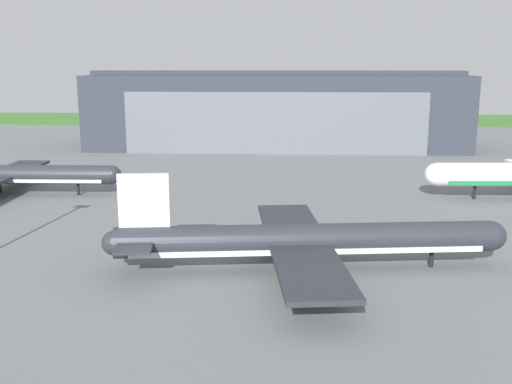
% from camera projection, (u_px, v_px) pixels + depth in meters
% --- Properties ---
extents(ground_plane, '(440.00, 440.00, 0.00)m').
position_uv_depth(ground_plane, '(212.00, 268.00, 71.31)').
color(ground_plane, slate).
extents(grass_field_strip, '(440.00, 56.00, 0.08)m').
position_uv_depth(grass_field_strip, '(266.00, 119.00, 256.60)').
color(grass_field_strip, '#3E722E').
rests_on(grass_field_strip, ground_plane).
extents(maintenance_hangar, '(106.27, 29.83, 21.92)m').
position_uv_depth(maintenance_hangar, '(276.00, 111.00, 171.72)').
color(maintenance_hangar, '#2D333D').
rests_on(maintenance_hangar, ground_plane).
extents(airliner_far_right, '(44.13, 33.96, 11.57)m').
position_uv_depth(airliner_far_right, '(2.00, 175.00, 110.32)').
color(airliner_far_right, '#282B33').
rests_on(airliner_far_right, ground_plane).
extents(airliner_near_right, '(47.88, 36.83, 11.92)m').
position_uv_depth(airliner_near_right, '(305.00, 240.00, 70.07)').
color(airliner_near_right, '#282B33').
rests_on(airliner_near_right, ground_plane).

